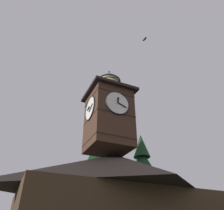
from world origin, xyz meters
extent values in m
pyramid|color=black|center=(1.98, -2.41, 6.05)|extent=(14.57, 10.11, 3.18)
cube|color=#422B1E|center=(2.88, -1.80, 10.27)|extent=(3.39, 3.39, 5.26)
cube|color=black|center=(2.88, -1.80, 8.27)|extent=(3.43, 3.43, 0.10)
cube|color=black|center=(2.88, -1.80, 10.24)|extent=(3.43, 3.43, 0.10)
cube|color=black|center=(2.88, -1.80, 12.21)|extent=(3.43, 3.43, 0.10)
cylinder|color=white|center=(2.88, -0.08, 11.16)|extent=(2.08, 0.10, 2.08)
torus|color=black|center=(2.88, -0.05, 11.16)|extent=(2.18, 0.10, 2.18)
cube|color=black|center=(2.85, 0.02, 11.42)|extent=(0.19, 0.04, 0.53)
cube|color=black|center=(2.48, 0.02, 11.01)|extent=(0.83, 0.04, 0.38)
sphere|color=black|center=(2.88, 0.03, 11.16)|extent=(0.10, 0.10, 0.10)
cylinder|color=white|center=(4.61, -1.80, 11.16)|extent=(0.10, 2.08, 2.08)
torus|color=black|center=(4.63, -1.80, 11.16)|extent=(0.10, 2.18, 2.18)
cube|color=black|center=(4.71, -2.05, 11.24)|extent=(0.04, 0.53, 0.27)
cube|color=black|center=(4.71, -1.42, 10.97)|extent=(0.04, 0.80, 0.45)
sphere|color=black|center=(4.72, -1.80, 11.16)|extent=(0.10, 0.10, 0.10)
cube|color=black|center=(2.88, -1.80, 13.02)|extent=(4.09, 4.09, 0.25)
cylinder|color=tan|center=(2.88, -1.80, 13.87)|extent=(1.94, 1.94, 1.45)
cylinder|color=#2D2319|center=(2.88, -1.80, 13.39)|extent=(2.00, 2.00, 0.10)
cylinder|color=#2D2319|center=(2.88, -1.80, 13.87)|extent=(2.00, 2.00, 0.10)
cylinder|color=#2D2319|center=(2.88, -1.80, 14.36)|extent=(2.00, 2.00, 0.10)
cone|color=#424C5B|center=(2.88, -1.80, 15.16)|extent=(2.24, 2.24, 1.11)
sphere|color=#384251|center=(2.88, -1.80, 15.81)|extent=(0.16, 0.16, 0.16)
cone|color=black|center=(1.56, -6.20, 4.16)|extent=(6.16, 6.16, 3.35)
cone|color=black|center=(1.56, -6.20, 6.83)|extent=(4.75, 4.75, 3.30)
cone|color=black|center=(1.56, -6.20, 9.81)|extent=(3.33, 3.33, 3.86)
cone|color=black|center=(1.56, -6.20, 12.46)|extent=(1.92, 1.92, 3.76)
cone|color=#19341F|center=(-3.58, -7.03, 5.04)|extent=(5.08, 5.08, 2.96)
cone|color=#1A3C22|center=(-3.58, -7.03, 7.09)|extent=(4.02, 4.02, 3.07)
cone|color=#183A22|center=(-3.58, -7.03, 9.01)|extent=(2.96, 2.96, 2.94)
cone|color=#1A3B1F|center=(-3.58, -7.03, 10.92)|extent=(1.91, 1.91, 2.77)
sphere|color=silver|center=(-12.62, -34.10, 14.69)|extent=(1.64, 1.64, 1.64)
ellipsoid|color=black|center=(1.03, 2.06, 17.37)|extent=(0.22, 0.14, 0.12)
cube|color=black|center=(1.04, 1.94, 17.37)|extent=(0.17, 0.25, 0.12)
cube|color=black|center=(1.01, 2.18, 17.37)|extent=(0.17, 0.25, 0.12)
camera|label=1|loc=(9.64, 13.58, 1.66)|focal=35.17mm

